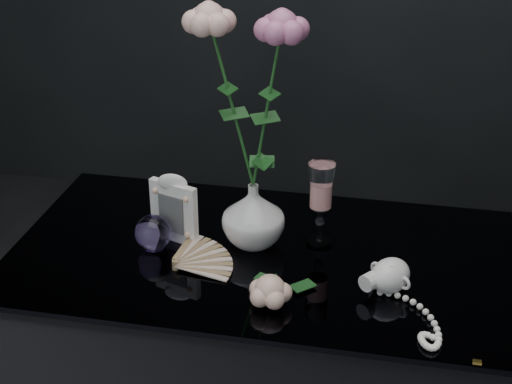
% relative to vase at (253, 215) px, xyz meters
% --- Properties ---
extents(vase, '(0.16, 0.16, 0.14)m').
position_rel_vase_xyz_m(vase, '(0.00, 0.00, 0.00)').
color(vase, silver).
rests_on(vase, table).
extents(wine_glass, '(0.07, 0.07, 0.19)m').
position_rel_vase_xyz_m(wine_glass, '(0.14, 0.03, 0.02)').
color(wine_glass, white).
rests_on(wine_glass, table).
extents(picture_frame, '(0.14, 0.12, 0.16)m').
position_rel_vase_xyz_m(picture_frame, '(-0.17, -0.02, 0.01)').
color(picture_frame, white).
rests_on(picture_frame, table).
extents(paperweight, '(0.08, 0.08, 0.08)m').
position_rel_vase_xyz_m(paperweight, '(-0.20, -0.06, -0.03)').
color(paperweight, '#816CAF').
rests_on(paperweight, table).
extents(paper_fan, '(0.27, 0.23, 0.02)m').
position_rel_vase_xyz_m(paper_fan, '(-0.13, -0.13, -0.06)').
color(paper_fan, beige).
rests_on(paper_fan, table).
extents(loose_rose, '(0.18, 0.21, 0.06)m').
position_rel_vase_xyz_m(loose_rose, '(0.08, -0.21, -0.04)').
color(loose_rose, '#FFBDA4').
rests_on(loose_rose, table).
extents(pearl_jar, '(0.34, 0.34, 0.07)m').
position_rel_vase_xyz_m(pearl_jar, '(0.29, -0.12, -0.03)').
color(pearl_jar, white).
rests_on(pearl_jar, table).
extents(roses, '(0.22, 0.11, 0.43)m').
position_rel_vase_xyz_m(roses, '(-0.01, -0.00, 0.28)').
color(roses, '#FFBBA9').
rests_on(roses, vase).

